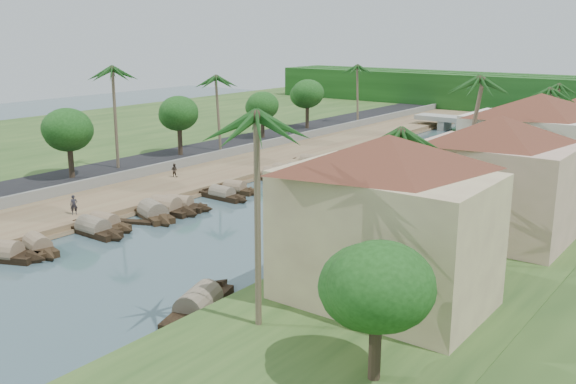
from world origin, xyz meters
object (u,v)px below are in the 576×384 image
Objects in this scene: sampan_1 at (4,254)px; person_near at (74,205)px; bridge at (495,124)px; building_near at (385,219)px.

person_near is (-3.90, 9.17, 1.28)m from sampan_1.
sampan_1 is (-9.31, -82.17, -1.31)m from bridge.
bridge is 76.54m from building_near.
sampan_1 is at bearing -96.47° from bridge.
bridge is 1.89× the size of building_near.
person_near is at bearing -100.26° from bridge.
building_near is 32.56m from person_near.
person_near is (-32.21, 1.00, -4.69)m from building_near.
person_near reaches higher than sampan_1.
building_near is 30.06m from sampan_1.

